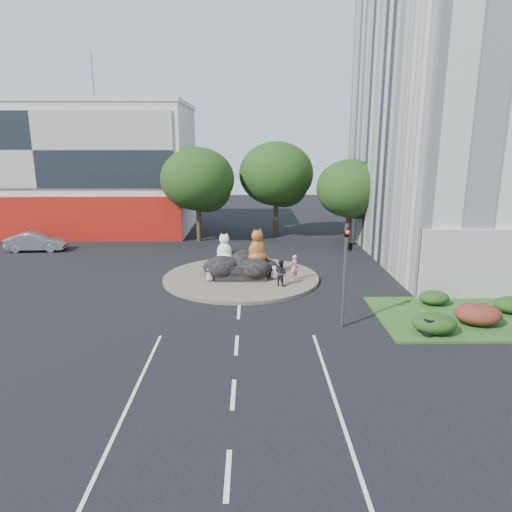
{
  "coord_description": "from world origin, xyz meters",
  "views": [
    {
      "loc": [
        0.62,
        -18.34,
        8.54
      ],
      "look_at": [
        0.95,
        8.11,
        2.0
      ],
      "focal_mm": 32.0,
      "sensor_mm": 36.0,
      "label": 1
    }
  ],
  "objects": [
    {
      "name": "tree_mid",
      "position": [
        3.07,
        24.06,
        5.56
      ],
      "size": [
        6.84,
        6.84,
        8.76
      ],
      "color": "#382314",
      "rests_on": "ground"
    },
    {
      "name": "hedge_mid_green",
      "position": [
        14.0,
        3.5,
        0.53
      ],
      "size": [
        1.8,
        1.44,
        0.81
      ],
      "primitive_type": "ellipsoid",
      "color": "#163812",
      "rests_on": "grass_verge"
    },
    {
      "name": "pedestrian_pink",
      "position": [
        3.34,
        9.14,
        1.0
      ],
      "size": [
        0.7,
        0.65,
        1.61
      ],
      "primitive_type": "imported",
      "rotation": [
        0.0,
        0.0,
        3.77
      ],
      "color": "pink",
      "rests_on": "roundabout_island"
    },
    {
      "name": "tree_right",
      "position": [
        9.07,
        20.06,
        4.63
      ],
      "size": [
        5.7,
        5.7,
        7.3
      ],
      "color": "#382314",
      "rests_on": "ground"
    },
    {
      "name": "shophouse_block",
      "position": [
        -18.0,
        27.91,
        6.18
      ],
      "size": [
        25.2,
        12.3,
        17.4
      ],
      "color": "silver",
      "rests_on": "ground"
    },
    {
      "name": "tree_left",
      "position": [
        -3.93,
        22.06,
        5.25
      ],
      "size": [
        6.46,
        6.46,
        8.27
      ],
      "color": "#382314",
      "rests_on": "ground"
    },
    {
      "name": "hedge_back_green",
      "position": [
        10.5,
        4.8,
        0.48
      ],
      "size": [
        1.6,
        1.28,
        0.72
      ],
      "primitive_type": "ellipsoid",
      "color": "#163812",
      "rests_on": "grass_verge"
    },
    {
      "name": "parked_car",
      "position": [
        -16.84,
        18.18,
        0.76
      ],
      "size": [
        4.71,
        1.89,
        1.52
      ],
      "primitive_type": "imported",
      "rotation": [
        0.0,
        0.0,
        1.63
      ],
      "color": "#A8AAB0",
      "rests_on": "ground"
    },
    {
      "name": "roundabout_island",
      "position": [
        0.0,
        10.0,
        0.1
      ],
      "size": [
        10.0,
        10.0,
        0.2
      ],
      "primitive_type": "cylinder",
      "color": "brown",
      "rests_on": "ground"
    },
    {
      "name": "hedge_near_green",
      "position": [
        9.0,
        1.0,
        0.57
      ],
      "size": [
        2.0,
        1.6,
        0.9
      ],
      "primitive_type": "ellipsoid",
      "color": "#163812",
      "rests_on": "grass_verge"
    },
    {
      "name": "cat_tabby",
      "position": [
        1.05,
        10.14,
        2.21
      ],
      "size": [
        1.72,
        1.65,
        2.21
      ],
      "primitive_type": null,
      "rotation": [
        0.0,
        0.0,
        0.5
      ],
      "color": "#AD6924",
      "rests_on": "rock_plinth"
    },
    {
      "name": "kitten_white",
      "position": [
        2.11,
        9.49,
        0.62
      ],
      "size": [
        0.57,
        0.51,
        0.84
      ],
      "primitive_type": null,
      "rotation": [
        0.0,
        0.0,
        0.16
      ],
      "color": "silver",
      "rests_on": "roundabout_island"
    },
    {
      "name": "grass_verge",
      "position": [
        12.0,
        3.0,
        0.06
      ],
      "size": [
        10.0,
        6.0,
        0.12
      ],
      "primitive_type": "cube",
      "color": "#254E1A",
      "rests_on": "ground"
    },
    {
      "name": "hedge_red",
      "position": [
        11.5,
        2.0,
        0.61
      ],
      "size": [
        2.2,
        1.76,
        0.99
      ],
      "primitive_type": "ellipsoid",
      "color": "#4F1519",
      "rests_on": "grass_verge"
    },
    {
      "name": "rock_plinth",
      "position": [
        0.0,
        10.0,
        0.65
      ],
      "size": [
        3.2,
        2.6,
        0.9
      ],
      "primitive_type": null,
      "color": "black",
      "rests_on": "roundabout_island"
    },
    {
      "name": "street_lamp",
      "position": [
        12.82,
        8.0,
        4.55
      ],
      "size": [
        2.34,
        0.22,
        8.06
      ],
      "color": "#595B60",
      "rests_on": "ground"
    },
    {
      "name": "pedestrian_dark",
      "position": [
        2.43,
        7.98,
        1.0
      ],
      "size": [
        0.99,
        0.97,
        1.61
      ],
      "primitive_type": "imported",
      "rotation": [
        0.0,
        0.0,
        2.45
      ],
      "color": "#222129",
      "rests_on": "roundabout_island"
    },
    {
      "name": "traffic_light",
      "position": [
        5.1,
        2.0,
        3.62
      ],
      "size": [
        0.44,
        1.24,
        5.0
      ],
      "color": "#595B60",
      "rests_on": "ground"
    },
    {
      "name": "ground",
      "position": [
        0.0,
        0.0,
        0.0
      ],
      "size": [
        120.0,
        120.0,
        0.0
      ],
      "primitive_type": "plane",
      "color": "black",
      "rests_on": "ground"
    },
    {
      "name": "cat_white",
      "position": [
        -1.07,
        10.39,
        2.03
      ],
      "size": [
        1.2,
        1.07,
        1.87
      ],
      "primitive_type": null,
      "rotation": [
        0.0,
        0.0,
        -0.09
      ],
      "color": "white",
      "rests_on": "rock_plinth"
    },
    {
      "name": "litter_bin",
      "position": [
        8.64,
        0.7,
        0.51
      ],
      "size": [
        0.68,
        0.68,
        0.79
      ],
      "primitive_type": "cylinder",
      "rotation": [
        0.0,
        0.0,
        0.31
      ],
      "color": "black",
      "rests_on": "grass_verge"
    },
    {
      "name": "kitten_calico",
      "position": [
        -1.93,
        8.99,
        0.66
      ],
      "size": [
        0.74,
        0.72,
        0.93
      ],
      "primitive_type": null,
      "rotation": [
        0.0,
        0.0,
        -0.64
      ],
      "color": "silver",
      "rests_on": "roundabout_island"
    }
  ]
}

